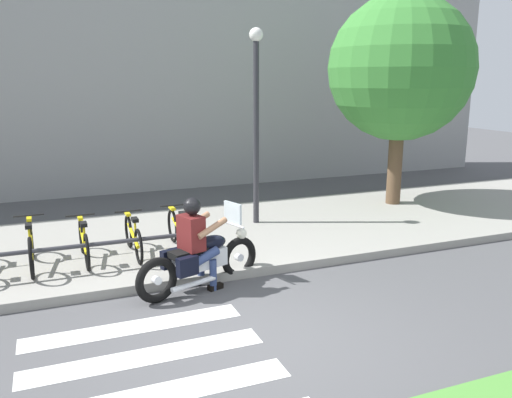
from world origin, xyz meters
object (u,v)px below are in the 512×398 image
bicycle_3 (133,237)px  bicycle_4 (179,231)px  bicycle_1 (31,246)px  motorcycle (201,260)px  tree_near_rack (401,69)px  rider (196,237)px  bike_rack (86,247)px  street_lamp (256,110)px  bicycle_2 (84,242)px

bicycle_3 → bicycle_4: bicycle_4 is taller
bicycle_1 → motorcycle: bearing=-32.3°
motorcycle → tree_near_rack: (5.80, 3.13, 2.91)m
rider → tree_near_rack: bearing=28.2°
bicycle_4 → bike_rack: bearing=-161.2°
rider → tree_near_rack: 7.13m
motorcycle → tree_near_rack: bearing=28.4°
rider → bicycle_3: size_ratio=0.93×
motorcycle → tree_near_rack: 7.20m
motorcycle → rider: 0.38m
bicycle_4 → tree_near_rack: tree_near_rack is taller
street_lamp → bike_rack: bearing=-153.7°
bicycle_3 → rider: bearing=-65.5°
bicycle_4 → tree_near_rack: 6.64m
rider → bicycle_1: size_ratio=0.84×
bicycle_1 → street_lamp: street_lamp is taller
bicycle_4 → motorcycle: bearing=-91.5°
motorcycle → bicycle_2: size_ratio=1.35×
motorcycle → tree_near_rack: size_ratio=0.41×
bicycle_1 → bicycle_2: 0.81m
motorcycle → bicycle_1: (-2.40, 1.52, 0.04)m
tree_near_rack → bicycle_2: bearing=-167.7°
bicycle_3 → bike_rack: 0.99m
bicycle_4 → tree_near_rack: (5.76, 1.61, 2.88)m
street_lamp → bicycle_2: bearing=-161.3°
rider → street_lamp: 3.83m
rider → bicycle_2: bearing=134.5°
street_lamp → tree_near_rack: bearing=6.0°
motorcycle → street_lamp: street_lamp is taller
bicycle_1 → bicycle_2: size_ratio=1.11×
bicycle_1 → bicycle_2: bearing=0.0°
rider → bike_rack: (-1.51, 0.98, -0.27)m
bike_rack → bicycle_1: bearing=145.8°
bicycle_2 → street_lamp: (3.59, 1.21, 2.03)m
bicycle_3 → bicycle_4: bearing=-0.0°
rider → bicycle_1: 2.81m
street_lamp → bicycle_1: bearing=-164.6°
bicycle_2 → street_lamp: street_lamp is taller
bicycle_1 → tree_near_rack: size_ratio=0.34×
bicycle_1 → bicycle_3: bearing=0.0°
bicycle_1 → rider: bearing=-33.5°
bicycle_1 → bike_rack: bearing=-34.2°
bike_rack → street_lamp: street_lamp is taller
motorcycle → rider: rider is taller
bicycle_1 → bicycle_4: 2.44m
bike_rack → bicycle_2: bearing=90.0°
rider → bicycle_2: rider is taller
rider → street_lamp: (2.07, 2.75, 1.68)m
motorcycle → bicycle_4: bearing=88.5°
bike_rack → tree_near_rack: 8.19m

